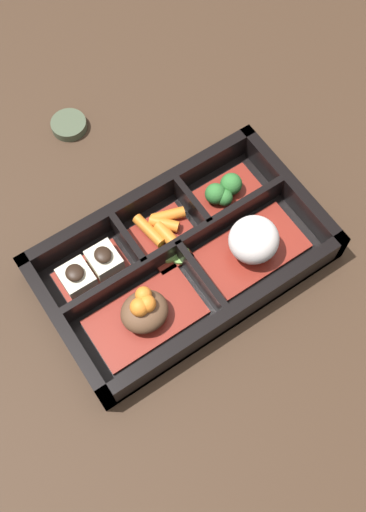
{
  "coord_description": "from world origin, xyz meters",
  "views": [
    {
      "loc": [
        0.16,
        0.24,
        0.64
      ],
      "look_at": [
        0.0,
        0.0,
        0.03
      ],
      "focal_mm": 42.0,
      "sensor_mm": 36.0,
      "label": 1
    }
  ],
  "objects": [
    {
      "name": "bowl_tofu",
      "position": [
        0.09,
        -0.05,
        0.02
      ],
      "size": [
        0.08,
        0.05,
        0.03
      ],
      "color": "maroon",
      "rests_on": "bento_base"
    },
    {
      "name": "bowl_stew",
      "position": [
        0.07,
        0.03,
        0.03
      ],
      "size": [
        0.13,
        0.07,
        0.05
      ],
      "color": "maroon",
      "rests_on": "bento_base"
    },
    {
      "name": "bowl_carrots",
      "position": [
        -0.0,
        -0.05,
        0.02
      ],
      "size": [
        0.07,
        0.06,
        0.02
      ],
      "color": "maroon",
      "rests_on": "bento_base"
    },
    {
      "name": "bowl_greens",
      "position": [
        -0.09,
        -0.04,
        0.02
      ],
      "size": [
        0.08,
        0.05,
        0.03
      ],
      "color": "maroon",
      "rests_on": "bento_base"
    },
    {
      "name": "bowl_rice",
      "position": [
        -0.07,
        0.03,
        0.03
      ],
      "size": [
        0.13,
        0.07,
        0.06
      ],
      "color": "maroon",
      "rests_on": "bento_base"
    },
    {
      "name": "ground_plane",
      "position": [
        0.0,
        0.0,
        0.0
      ],
      "size": [
        3.0,
        3.0,
        0.0
      ],
      "primitive_type": "plane",
      "color": "#382619"
    },
    {
      "name": "bowl_pickles",
      "position": [
        0.01,
        -0.01,
        0.01
      ],
      "size": [
        0.04,
        0.03,
        0.01
      ],
      "color": "maroon",
      "rests_on": "bento_base"
    },
    {
      "name": "sauce_dish",
      "position": [
        0.01,
        -0.25,
        0.01
      ],
      "size": [
        0.05,
        0.05,
        0.01
      ],
      "color": "#424C38",
      "rests_on": "ground_plane"
    },
    {
      "name": "bento_rim",
      "position": [
        -0.0,
        -0.0,
        0.02
      ],
      "size": [
        0.32,
        0.19,
        0.04
      ],
      "color": "black",
      "rests_on": "ground_plane"
    },
    {
      "name": "bento_base",
      "position": [
        0.0,
        0.0,
        0.01
      ],
      "size": [
        0.32,
        0.19,
        0.01
      ],
      "color": "black",
      "rests_on": "ground_plane"
    }
  ]
}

